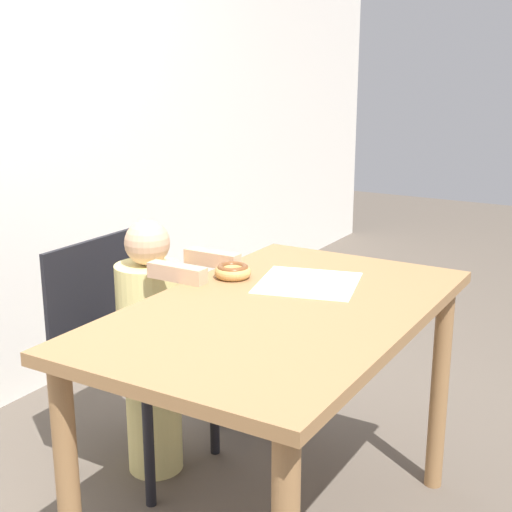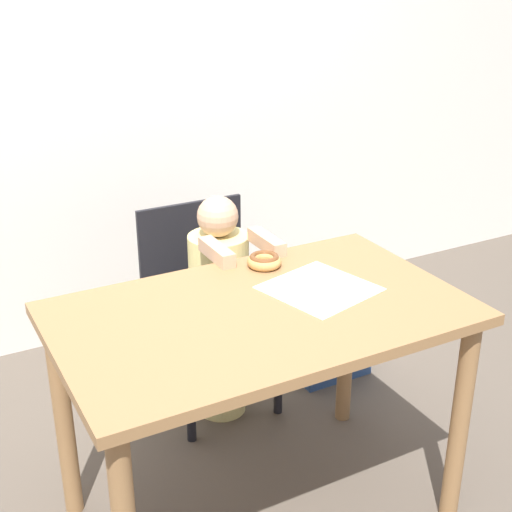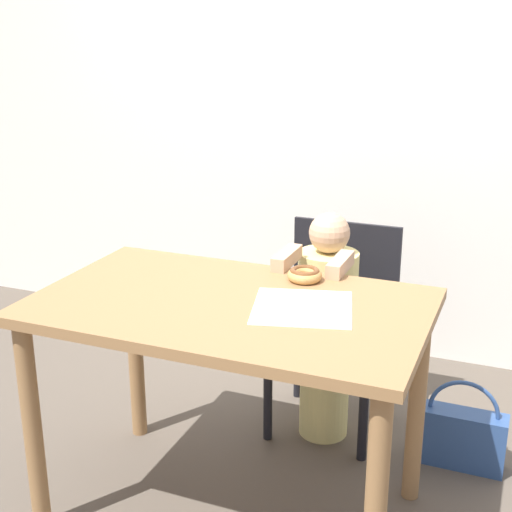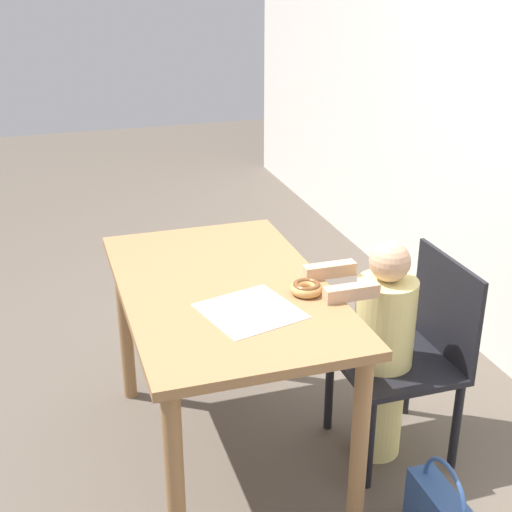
{
  "view_description": "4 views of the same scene",
  "coord_description": "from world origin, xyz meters",
  "px_view_note": "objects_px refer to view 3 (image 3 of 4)",
  "views": [
    {
      "loc": [
        -1.68,
        -0.91,
        1.44
      ],
      "look_at": [
        0.04,
        0.11,
        0.9
      ],
      "focal_mm": 50.0,
      "sensor_mm": 36.0,
      "label": 1
    },
    {
      "loc": [
        -0.91,
        -1.66,
        1.76
      ],
      "look_at": [
        0.04,
        0.11,
        0.9
      ],
      "focal_mm": 50.0,
      "sensor_mm": 36.0,
      "label": 2
    },
    {
      "loc": [
        0.85,
        -1.89,
        1.6
      ],
      "look_at": [
        0.04,
        0.11,
        0.9
      ],
      "focal_mm": 50.0,
      "sensor_mm": 36.0,
      "label": 3
    },
    {
      "loc": [
        2.29,
        -0.6,
        1.91
      ],
      "look_at": [
        0.04,
        0.11,
        0.9
      ],
      "focal_mm": 50.0,
      "sensor_mm": 36.0,
      "label": 4
    }
  ],
  "objects_px": {
    "child_figure": "(326,327)",
    "chair": "(335,323)",
    "handbag": "(461,435)",
    "donut": "(305,274)"
  },
  "relations": [
    {
      "from": "chair",
      "to": "donut",
      "type": "height_order",
      "value": "chair"
    },
    {
      "from": "chair",
      "to": "handbag",
      "type": "xyz_separation_m",
      "value": [
        0.55,
        -0.15,
        -0.31
      ]
    },
    {
      "from": "chair",
      "to": "handbag",
      "type": "height_order",
      "value": "chair"
    },
    {
      "from": "chair",
      "to": "donut",
      "type": "distance_m",
      "value": 0.58
    },
    {
      "from": "child_figure",
      "to": "chair",
      "type": "bearing_deg",
      "value": 90.0
    },
    {
      "from": "child_figure",
      "to": "handbag",
      "type": "distance_m",
      "value": 0.65
    },
    {
      "from": "chair",
      "to": "child_figure",
      "type": "xyz_separation_m",
      "value": [
        0.0,
        -0.13,
        0.03
      ]
    },
    {
      "from": "chair",
      "to": "donut",
      "type": "bearing_deg",
      "value": -88.3
    },
    {
      "from": "chair",
      "to": "child_figure",
      "type": "bearing_deg",
      "value": -90.0
    },
    {
      "from": "child_figure",
      "to": "donut",
      "type": "height_order",
      "value": "child_figure"
    }
  ]
}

